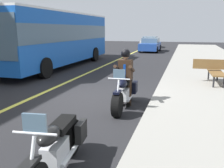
# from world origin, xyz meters

# --- Properties ---
(ground_plane) EXTENTS (80.00, 80.00, 0.00)m
(ground_plane) POSITION_xyz_m (0.00, 0.00, 0.00)
(ground_plane) COLOR black
(lane_center_stripe) EXTENTS (60.00, 0.16, 0.01)m
(lane_center_stripe) POSITION_xyz_m (0.00, -2.00, 0.01)
(lane_center_stripe) COLOR #E5DB4C
(lane_center_stripe) RESTS_ON ground_plane
(motorcycle_main) EXTENTS (2.21, 0.62, 1.26)m
(motorcycle_main) POSITION_xyz_m (0.76, 1.27, 0.45)
(motorcycle_main) COLOR black
(motorcycle_main) RESTS_ON ground_plane
(rider_main) EXTENTS (0.63, 0.56, 1.74)m
(rider_main) POSITION_xyz_m (0.57, 1.26, 1.04)
(rider_main) COLOR black
(rider_main) RESTS_ON ground_plane
(motorcycle_parked) EXTENTS (2.22, 0.77, 1.26)m
(motorcycle_parked) POSITION_xyz_m (4.50, 1.07, 0.45)
(motorcycle_parked) COLOR black
(motorcycle_parked) RESTS_ON ground_plane
(bus_near) EXTENTS (11.05, 2.70, 3.30)m
(bus_near) POSITION_xyz_m (-6.12, -4.62, 1.87)
(bus_near) COLOR blue
(bus_near) RESTS_ON ground_plane
(car_silver) EXTENTS (4.60, 1.92, 1.40)m
(car_silver) POSITION_xyz_m (-18.57, -0.58, 0.69)
(car_silver) COLOR navy
(car_silver) RESTS_ON ground_plane
(car_dark) EXTENTS (4.60, 1.92, 1.40)m
(car_dark) POSITION_xyz_m (-24.20, -1.42, 0.69)
(car_dark) COLOR silver
(car_dark) RESTS_ON ground_plane
(bench_sidewalk) EXTENTS (1.82, 1.80, 0.95)m
(bench_sidewalk) POSITION_xyz_m (-2.95, 4.20, 0.71)
(bench_sidewalk) COLOR brown
(bench_sidewalk) RESTS_ON sidewalk_curb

